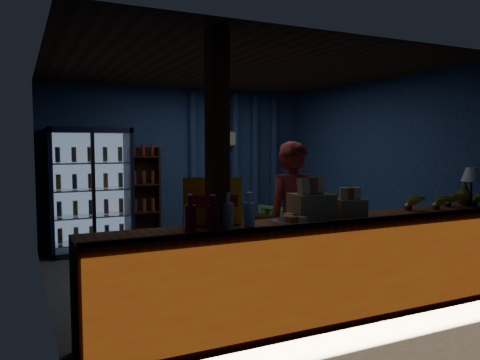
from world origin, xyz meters
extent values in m
plane|color=#515154|center=(0.00, 0.00, 0.00)|extent=(4.60, 4.60, 0.00)
plane|color=navy|center=(0.00, 2.20, 1.30)|extent=(4.60, 0.00, 4.60)
plane|color=navy|center=(0.00, -2.20, 1.30)|extent=(4.60, 0.00, 4.60)
plane|color=navy|center=(-2.30, 0.00, 1.30)|extent=(0.00, 4.40, 4.40)
plane|color=navy|center=(2.30, 0.00, 1.30)|extent=(0.00, 4.40, 4.40)
plane|color=#472D19|center=(0.00, 0.00, 2.60)|extent=(4.60, 4.60, 0.00)
cube|color=brown|center=(0.00, -1.90, 0.47)|extent=(4.40, 0.55, 0.95)
cube|color=red|center=(0.00, -2.19, 0.47)|extent=(4.35, 0.02, 0.81)
cube|color=#381B12|center=(0.00, -2.17, 0.97)|extent=(4.40, 0.04, 0.04)
cube|color=maroon|center=(-1.05, -1.90, 1.30)|extent=(0.16, 0.16, 2.60)
cube|color=black|center=(-1.55, 2.12, 0.95)|extent=(1.20, 0.06, 1.90)
cube|color=black|center=(-2.12, 1.85, 0.95)|extent=(0.06, 0.60, 1.90)
cube|color=black|center=(-0.98, 1.85, 0.95)|extent=(0.06, 0.60, 1.90)
cube|color=black|center=(-1.55, 1.85, 1.86)|extent=(1.20, 0.60, 0.08)
cube|color=black|center=(-1.55, 1.85, 0.04)|extent=(1.20, 0.60, 0.08)
cube|color=#99B2D8|center=(-1.55, 2.07, 0.95)|extent=(1.08, 0.02, 1.74)
cube|color=white|center=(-1.55, 1.57, 0.95)|extent=(1.12, 0.02, 1.78)
cube|color=black|center=(-1.55, 1.55, 0.95)|extent=(0.05, 0.05, 1.80)
cube|color=silver|center=(-1.55, 1.85, 0.17)|extent=(1.08, 0.48, 0.02)
cylinder|color=#B25B19|center=(-2.00, 1.85, 0.30)|extent=(0.07, 0.07, 0.22)
cylinder|color=#175D1D|center=(-1.77, 1.85, 0.30)|extent=(0.07, 0.07, 0.22)
cylinder|color=#969D18|center=(-1.55, 1.85, 0.30)|extent=(0.07, 0.07, 0.22)
cylinder|color=navy|center=(-1.32, 1.85, 0.30)|extent=(0.07, 0.07, 0.22)
cylinder|color=maroon|center=(-1.10, 1.85, 0.30)|extent=(0.07, 0.07, 0.22)
cube|color=silver|center=(-1.55, 1.85, 0.57)|extent=(1.08, 0.48, 0.02)
cylinder|color=#175D1D|center=(-2.00, 1.85, 0.70)|extent=(0.07, 0.07, 0.22)
cylinder|color=#969D18|center=(-1.77, 1.85, 0.70)|extent=(0.07, 0.07, 0.22)
cylinder|color=navy|center=(-1.55, 1.85, 0.70)|extent=(0.07, 0.07, 0.22)
cylinder|color=maroon|center=(-1.32, 1.85, 0.70)|extent=(0.07, 0.07, 0.22)
cylinder|color=#B25B19|center=(-1.10, 1.85, 0.70)|extent=(0.07, 0.07, 0.22)
cube|color=silver|center=(-1.55, 1.85, 0.97)|extent=(1.08, 0.48, 0.02)
cylinder|color=#969D18|center=(-2.00, 1.85, 1.10)|extent=(0.07, 0.07, 0.22)
cylinder|color=navy|center=(-1.77, 1.85, 1.10)|extent=(0.07, 0.07, 0.22)
cylinder|color=maroon|center=(-1.55, 1.85, 1.10)|extent=(0.07, 0.07, 0.22)
cylinder|color=#B25B19|center=(-1.32, 1.85, 1.10)|extent=(0.07, 0.07, 0.22)
cylinder|color=#175D1D|center=(-1.10, 1.85, 1.10)|extent=(0.07, 0.07, 0.22)
cube|color=silver|center=(-1.55, 1.85, 1.37)|extent=(1.08, 0.48, 0.02)
cylinder|color=navy|center=(-2.00, 1.85, 1.50)|extent=(0.07, 0.07, 0.22)
cylinder|color=maroon|center=(-1.77, 1.85, 1.50)|extent=(0.07, 0.07, 0.22)
cylinder|color=#B25B19|center=(-1.55, 1.85, 1.50)|extent=(0.07, 0.07, 0.22)
cylinder|color=#175D1D|center=(-1.32, 1.85, 1.50)|extent=(0.07, 0.07, 0.22)
cylinder|color=#969D18|center=(-1.10, 1.85, 1.50)|extent=(0.07, 0.07, 0.22)
cube|color=#381B12|center=(-0.70, 2.15, 0.80)|extent=(0.50, 0.02, 1.60)
cube|color=#381B12|center=(-0.93, 2.02, 0.80)|extent=(0.03, 0.28, 1.60)
cube|color=#381B12|center=(-0.46, 2.02, 0.80)|extent=(0.03, 0.28, 1.60)
cube|color=#381B12|center=(-0.70, 2.02, 0.10)|extent=(0.46, 0.26, 0.02)
cube|color=#381B12|center=(-0.70, 2.02, 0.55)|extent=(0.46, 0.26, 0.02)
cube|color=#381B12|center=(-0.70, 2.02, 1.00)|extent=(0.46, 0.26, 0.02)
cube|color=#381B12|center=(-0.70, 2.02, 1.45)|extent=(0.46, 0.26, 0.02)
cylinder|color=navy|center=(0.20, 2.14, 1.30)|extent=(0.14, 0.14, 2.50)
cylinder|color=navy|center=(0.60, 2.14, 1.30)|extent=(0.14, 0.14, 2.50)
cylinder|color=navy|center=(1.00, 2.14, 1.30)|extent=(0.14, 0.14, 2.50)
cylinder|color=navy|center=(1.40, 2.14, 1.30)|extent=(0.14, 0.14, 2.50)
cylinder|color=navy|center=(1.80, 2.14, 1.30)|extent=(0.14, 0.14, 2.50)
cube|color=gold|center=(0.85, 2.10, 1.75)|extent=(0.36, 0.03, 0.28)
cube|color=silver|center=(0.85, 2.08, 1.75)|extent=(0.30, 0.01, 0.22)
imported|color=maroon|center=(0.07, -1.34, 0.84)|extent=(0.65, 0.46, 1.68)
imported|color=#60C063|center=(1.60, 1.38, 0.32)|extent=(0.85, 0.86, 0.64)
cube|color=#381B12|center=(1.27, 1.41, 0.24)|extent=(0.53, 0.39, 0.47)
cylinder|color=#381B12|center=(1.27, 1.41, 0.52)|extent=(0.09, 0.09, 0.09)
cube|color=yellow|center=(-1.00, -1.68, 1.16)|extent=(0.52, 0.27, 0.41)
cube|color=red|center=(-1.00, -1.70, 1.16)|extent=(0.42, 0.17, 0.10)
cylinder|color=red|center=(-1.31, -1.98, 1.06)|extent=(0.10, 0.10, 0.22)
cylinder|color=red|center=(-1.31, -1.98, 1.22)|extent=(0.04, 0.04, 0.09)
cylinder|color=white|center=(-1.31, -1.98, 1.25)|extent=(0.05, 0.05, 0.02)
cylinder|color=red|center=(-1.15, -2.06, 1.06)|extent=(0.10, 0.10, 0.22)
cylinder|color=red|center=(-1.15, -2.06, 1.22)|extent=(0.04, 0.04, 0.09)
cylinder|color=white|center=(-1.15, -2.06, 1.25)|extent=(0.05, 0.05, 0.02)
cylinder|color=silver|center=(-0.99, -1.98, 1.06)|extent=(0.10, 0.10, 0.22)
cylinder|color=silver|center=(-0.99, -1.98, 1.22)|extent=(0.04, 0.04, 0.09)
cylinder|color=white|center=(-0.99, -1.98, 1.25)|extent=(0.05, 0.05, 0.02)
cylinder|color=silver|center=(-0.83, -2.06, 1.06)|extent=(0.10, 0.10, 0.22)
cylinder|color=silver|center=(-0.83, -2.06, 1.22)|extent=(0.04, 0.04, 0.09)
cylinder|color=white|center=(-0.83, -2.06, 1.25)|extent=(0.05, 0.05, 0.02)
cube|color=#A2884E|center=(-0.07, -1.83, 1.07)|extent=(0.40, 0.34, 0.24)
cube|color=gold|center=(-0.16, -1.82, 1.27)|extent=(0.10, 0.07, 0.15)
cube|color=#C46324|center=(-0.07, -1.83, 1.27)|extent=(0.10, 0.07, 0.15)
cube|color=gold|center=(0.03, -1.84, 1.27)|extent=(0.10, 0.07, 0.15)
cube|color=#A2884E|center=(0.34, -1.89, 1.04)|extent=(0.31, 0.28, 0.18)
cube|color=gold|center=(0.27, -1.88, 1.18)|extent=(0.08, 0.06, 0.11)
cube|color=#C46324|center=(0.34, -1.89, 1.18)|extent=(0.08, 0.06, 0.11)
cube|color=gold|center=(0.40, -1.90, 1.18)|extent=(0.08, 0.06, 0.11)
cylinder|color=silver|center=(-0.31, -1.93, 0.96)|extent=(0.44, 0.44, 0.02)
cube|color=gold|center=(-0.22, -1.93, 1.00)|extent=(0.10, 0.07, 0.05)
cube|color=#C46324|center=(-0.25, -1.87, 1.00)|extent=(0.12, 0.12, 0.05)
cube|color=gold|center=(-0.31, -1.85, 1.00)|extent=(0.07, 0.10, 0.05)
cube|color=#C46324|center=(-0.37, -1.87, 1.00)|extent=(0.12, 0.12, 0.05)
cube|color=gold|center=(-0.40, -1.93, 1.00)|extent=(0.10, 0.07, 0.05)
cube|color=#C46324|center=(-0.37, -1.99, 1.00)|extent=(0.12, 0.12, 0.05)
cube|color=gold|center=(-0.31, -2.02, 1.00)|extent=(0.07, 0.10, 0.05)
cube|color=#C46324|center=(-0.25, -1.99, 1.00)|extent=(0.12, 0.12, 0.05)
cylinder|color=black|center=(2.05, -1.88, 0.97)|extent=(0.10, 0.10, 0.03)
cylinder|color=black|center=(2.05, -1.88, 1.12)|extent=(0.02, 0.02, 0.31)
cone|color=white|center=(2.05, -1.88, 1.32)|extent=(0.23, 0.23, 0.16)
sphere|color=brown|center=(2.05, -1.79, 1.05)|extent=(0.18, 0.18, 0.18)
cone|color=#2C591E|center=(2.05, -1.79, 1.20)|extent=(0.10, 0.10, 0.14)
camera|label=1|loc=(-2.55, -5.46, 1.66)|focal=35.00mm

